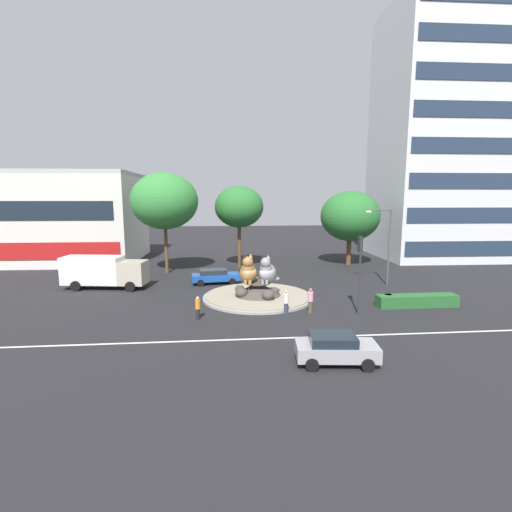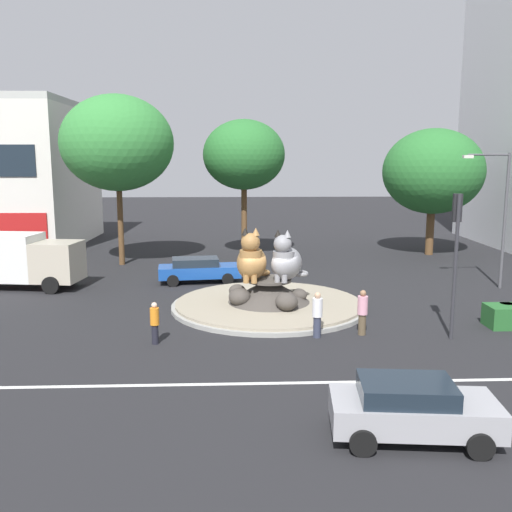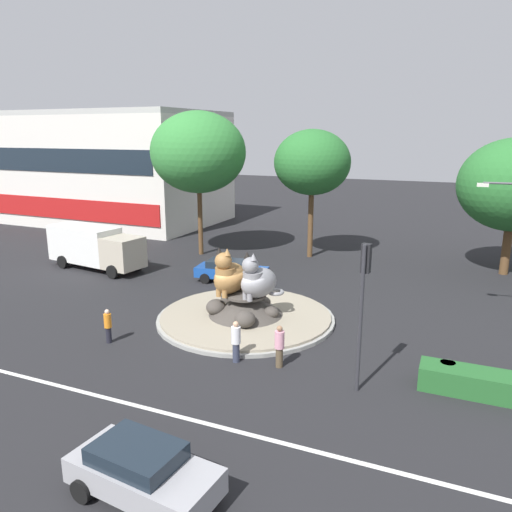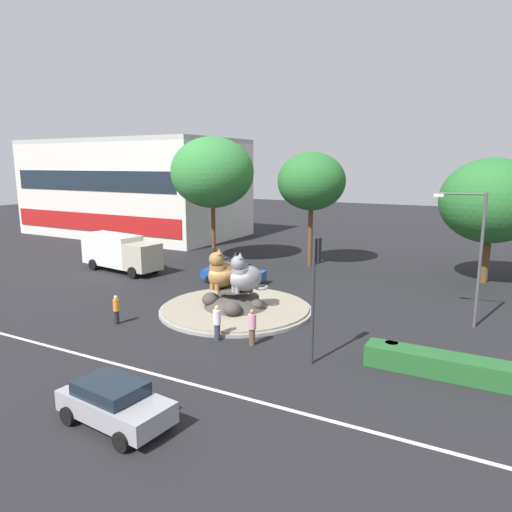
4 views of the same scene
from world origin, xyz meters
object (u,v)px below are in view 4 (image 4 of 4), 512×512
(second_tree_near_tower, at_px, (212,173))
(sedan_on_far_lane, at_px, (114,402))
(pedestrian_pink_shirt, at_px, (252,326))
(pedestrian_orange_shirt, at_px, (116,309))
(cat_statue_grey, at_px, (245,277))
(shophouse_block, at_px, (134,188))
(delivery_box_truck, at_px, (120,252))
(cat_statue_tabby, at_px, (222,273))
(litter_bin, at_px, (391,352))
(pedestrian_white_shirt, at_px, (217,322))
(broadleaf_tree_behind_island, at_px, (491,201))
(third_tree_left, at_px, (311,182))
(hatchback_near_shophouse, at_px, (233,273))
(traffic_light_mast, at_px, (315,278))
(streetlight_arm, at_px, (475,249))

(second_tree_near_tower, bearing_deg, sedan_on_far_lane, -63.97)
(second_tree_near_tower, height_order, pedestrian_pink_shirt, second_tree_near_tower)
(second_tree_near_tower, bearing_deg, pedestrian_orange_shirt, -74.99)
(cat_statue_grey, distance_m, pedestrian_pink_shirt, 4.91)
(shophouse_block, relative_size, delivery_box_truck, 3.42)
(cat_statue_tabby, relative_size, litter_bin, 2.78)
(pedestrian_white_shirt, distance_m, pedestrian_orange_shirt, 6.16)
(broadleaf_tree_behind_island, distance_m, pedestrian_pink_shirt, 21.40)
(cat_statue_tabby, xyz_separation_m, delivery_box_truck, (-12.81, 4.96, -0.68))
(pedestrian_pink_shirt, bearing_deg, third_tree_left, 7.76)
(hatchback_near_shophouse, xyz_separation_m, litter_bin, (13.30, -8.70, -0.30))
(traffic_light_mast, relative_size, broadleaf_tree_behind_island, 0.62)
(cat_statue_tabby, relative_size, traffic_light_mast, 0.45)
(traffic_light_mast, bearing_deg, broadleaf_tree_behind_island, -8.34)
(litter_bin, bearing_deg, sedan_on_far_lane, -126.56)
(broadleaf_tree_behind_island, relative_size, delivery_box_truck, 1.17)
(shophouse_block, relative_size, pedestrian_pink_shirt, 14.66)
(third_tree_left, bearing_deg, hatchback_near_shophouse, -108.31)
(cat_statue_grey, xyz_separation_m, pedestrian_pink_shirt, (2.63, -3.94, -1.30))
(sedan_on_far_lane, bearing_deg, hatchback_near_shophouse, 115.03)
(hatchback_near_shophouse, bearing_deg, cat_statue_tabby, -71.20)
(pedestrian_orange_shirt, height_order, delivery_box_truck, delivery_box_truck)
(litter_bin, bearing_deg, broadleaf_tree_behind_island, 80.65)
(cat_statue_grey, bearing_deg, streetlight_arm, 133.68)
(third_tree_left, relative_size, delivery_box_truck, 1.24)
(streetlight_arm, bearing_deg, pedestrian_white_shirt, 33.04)
(shophouse_block, relative_size, broadleaf_tree_behind_island, 2.92)
(third_tree_left, relative_size, sedan_on_far_lane, 2.28)
(pedestrian_pink_shirt, bearing_deg, shophouse_block, 44.58)
(cat_statue_tabby, bearing_deg, pedestrian_orange_shirt, -31.37)
(traffic_light_mast, relative_size, litter_bin, 6.15)
(broadleaf_tree_behind_island, relative_size, sedan_on_far_lane, 2.15)
(pedestrian_white_shirt, distance_m, litter_bin, 8.27)
(streetlight_arm, xyz_separation_m, delivery_box_truck, (-25.96, 1.16, -2.60))
(shophouse_block, relative_size, litter_bin, 29.19)
(cat_statue_grey, distance_m, streetlight_arm, 12.36)
(cat_statue_grey, bearing_deg, pedestrian_orange_shirt, -22.99)
(cat_statue_tabby, relative_size, hatchback_near_shophouse, 0.53)
(cat_statue_tabby, xyz_separation_m, litter_bin, (10.52, -2.80, -1.83))
(pedestrian_pink_shirt, relative_size, litter_bin, 1.99)
(cat_statue_tabby, relative_size, shophouse_block, 0.10)
(third_tree_left, bearing_deg, cat_statue_grey, -83.51)
(broadleaf_tree_behind_island, relative_size, pedestrian_orange_shirt, 5.64)
(pedestrian_orange_shirt, height_order, litter_bin, pedestrian_orange_shirt)
(cat_statue_tabby, height_order, streetlight_arm, streetlight_arm)
(sedan_on_far_lane, bearing_deg, pedestrian_white_shirt, 103.90)
(shophouse_block, relative_size, third_tree_left, 2.75)
(sedan_on_far_lane, bearing_deg, broadleaf_tree_behind_island, 75.79)
(hatchback_near_shophouse, bearing_deg, third_tree_left, 65.27)
(delivery_box_truck, relative_size, litter_bin, 8.54)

